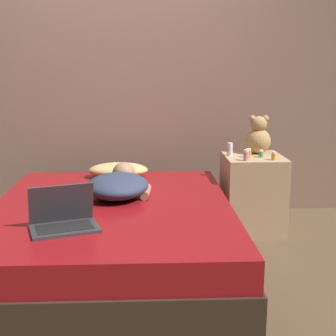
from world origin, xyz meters
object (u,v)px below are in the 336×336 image
(person_lying, at_px, (119,184))
(bottle_pink, at_px, (246,155))
(bottle_clear, at_px, (230,149))
(bottle_orange, at_px, (274,156))
(pillow, at_px, (119,170))
(laptop, at_px, (63,219))
(bottle_amber, at_px, (248,153))
(teddy_bear, at_px, (258,137))
(bottle_green, at_px, (261,154))

(person_lying, distance_m, bottle_pink, 0.97)
(person_lying, relative_size, bottle_clear, 6.79)
(bottle_orange, bearing_deg, pillow, 168.54)
(laptop, height_order, bottle_amber, bottle_amber)
(pillow, bearing_deg, bottle_pink, -14.65)
(laptop, xyz_separation_m, bottle_amber, (1.23, 1.04, 0.16))
(teddy_bear, relative_size, bottle_pink, 3.70)
(pillow, xyz_separation_m, teddy_bear, (1.11, 0.04, 0.25))
(pillow, height_order, laptop, laptop)
(pillow, relative_size, bottle_clear, 4.65)
(teddy_bear, height_order, bottle_pink, teddy_bear)
(bottle_green, bearing_deg, bottle_orange, -60.28)
(bottle_amber, bearing_deg, bottle_green, 5.28)
(pillow, relative_size, bottle_amber, 6.72)
(bottle_orange, distance_m, bottle_amber, 0.20)
(pillow, distance_m, bottle_amber, 1.02)
(teddy_bear, distance_m, bottle_green, 0.19)
(pillow, bearing_deg, laptop, -101.17)
(teddy_bear, distance_m, bottle_orange, 0.30)
(bottle_orange, height_order, bottle_clear, bottle_clear)
(teddy_bear, height_order, bottle_green, teddy_bear)
(laptop, distance_m, bottle_amber, 1.62)
(pillow, bearing_deg, bottle_amber, -7.40)
(laptop, xyz_separation_m, bottle_clear, (1.10, 1.13, 0.17))
(bottle_amber, distance_m, bottle_pink, 0.13)
(pillow, relative_size, bottle_green, 8.27)
(pillow, xyz_separation_m, laptop, (-0.23, -1.17, -0.01))
(teddy_bear, xyz_separation_m, bottle_green, (-0.01, -0.16, -0.11))
(bottle_amber, bearing_deg, teddy_bear, 56.61)
(bottle_clear, height_order, bottle_green, bottle_clear)
(bottle_orange, xyz_separation_m, bottle_amber, (-0.17, 0.11, 0.00))
(pillow, xyz_separation_m, bottle_clear, (0.87, -0.04, 0.17))
(person_lying, xyz_separation_m, bottle_green, (1.06, 0.40, 0.13))
(laptop, relative_size, bottle_amber, 5.96)
(bottle_orange, distance_m, bottle_clear, 0.35)
(laptop, height_order, bottle_orange, bottle_orange)
(person_lying, bearing_deg, pillow, 98.31)
(bottle_amber, bearing_deg, bottle_orange, -32.64)
(pillow, height_order, bottle_orange, bottle_orange)
(laptop, bearing_deg, pillow, 60.45)
(bottle_amber, bearing_deg, pillow, 172.60)
(pillow, distance_m, bottle_clear, 0.89)
(bottle_clear, relative_size, bottle_amber, 1.45)
(laptop, height_order, bottle_clear, bottle_clear)
(bottle_orange, relative_size, bottle_amber, 0.91)
(teddy_bear, relative_size, bottle_green, 5.44)
(teddy_bear, bearing_deg, pillow, -177.86)
(person_lying, bearing_deg, teddy_bear, 32.23)
(pillow, bearing_deg, teddy_bear, 2.14)
(pillow, height_order, bottle_pink, bottle_pink)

